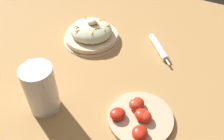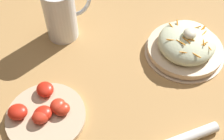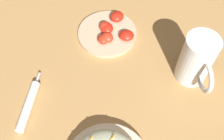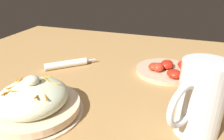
# 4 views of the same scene
# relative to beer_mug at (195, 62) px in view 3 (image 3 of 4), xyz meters

# --- Properties ---
(ground_plane) EXTENTS (1.43, 1.43, 0.00)m
(ground_plane) POSITION_rel_beer_mug_xyz_m (-0.02, -0.24, -0.07)
(ground_plane) COLOR #B2844C
(beer_mug) EXTENTS (0.15, 0.11, 0.17)m
(beer_mug) POSITION_rel_beer_mug_xyz_m (0.00, 0.00, 0.00)
(beer_mug) COLOR white
(beer_mug) RESTS_ON ground_plane
(napkin_roll) EXTENTS (0.14, 0.15, 0.03)m
(napkin_roll) POSITION_rel_beer_mug_xyz_m (-0.22, -0.44, -0.06)
(napkin_roll) COLOR white
(napkin_roll) RESTS_ON ground_plane
(tomato_plate) EXTENTS (0.20, 0.20, 0.04)m
(tomato_plate) POSITION_rel_beer_mug_xyz_m (-0.29, -0.09, -0.06)
(tomato_plate) COLOR #D1B28E
(tomato_plate) RESTS_ON ground_plane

